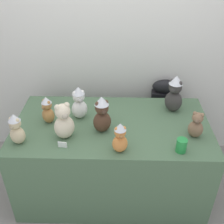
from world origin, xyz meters
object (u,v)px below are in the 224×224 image
object	(u,v)px
instrument_case	(162,117)
party_cup_green	(181,145)
teddy_bear_mocha	(196,126)
teddy_bear_caramel	(48,110)
teddy_bear_charcoal	(174,94)
teddy_bear_cocoa	(102,115)
teddy_bear_ginger	(120,138)
display_table	(112,157)
teddy_bear_cream	(64,122)
teddy_bear_snow	(79,103)
teddy_bear_sand	(16,129)

from	to	relation	value
instrument_case	party_cup_green	distance (m)	1.00
teddy_bear_mocha	teddy_bear_caramel	bearing A→B (deg)	-164.56
teddy_bear_charcoal	instrument_case	bearing A→B (deg)	126.04
teddy_bear_cocoa	teddy_bear_ginger	bearing A→B (deg)	-83.54
display_table	instrument_case	size ratio (longest dim) A/B	1.83
teddy_bear_mocha	party_cup_green	bearing A→B (deg)	-104.55
display_table	teddy_bear_cream	size ratio (longest dim) A/B	5.34
teddy_bear_charcoal	party_cup_green	world-z (taller)	teddy_bear_charcoal
instrument_case	teddy_bear_snow	xyz separation A→B (m)	(-0.83, -0.49, 0.47)
teddy_bear_charcoal	teddy_bear_cream	xyz separation A→B (m)	(-0.93, -0.42, -0.03)
instrument_case	teddy_bear_mocha	xyz separation A→B (m)	(0.13, -0.74, 0.43)
party_cup_green	teddy_bear_sand	bearing A→B (deg)	177.13
display_table	teddy_bear_caramel	distance (m)	0.75
teddy_bear_snow	teddy_bear_mocha	world-z (taller)	teddy_bear_snow
teddy_bear_charcoal	teddy_bear_ginger	bearing A→B (deg)	-96.06
teddy_bear_cocoa	teddy_bear_cream	world-z (taller)	teddy_bear_cocoa
teddy_bear_cream	teddy_bear_mocha	distance (m)	1.05
teddy_bear_sand	teddy_bear_caramel	xyz separation A→B (m)	(0.17, 0.29, -0.01)
teddy_bear_snow	teddy_bear_sand	size ratio (longest dim) A/B	1.14
party_cup_green	teddy_bear_mocha	bearing A→B (deg)	52.28
teddy_bear_sand	teddy_bear_caramel	bearing A→B (deg)	78.57
teddy_bear_cream	instrument_case	bearing A→B (deg)	12.75
teddy_bear_cream	teddy_bear_ginger	world-z (taller)	teddy_bear_cream
teddy_bear_caramel	teddy_bear_ginger	distance (m)	0.72
instrument_case	teddy_bear_mocha	distance (m)	0.86
teddy_bear_charcoal	teddy_bear_mocha	world-z (taller)	teddy_bear_charcoal
instrument_case	teddy_bear_cream	xyz separation A→B (m)	(-0.91, -0.78, 0.47)
instrument_case	teddy_bear_snow	bearing A→B (deg)	-145.83
teddy_bear_mocha	teddy_bear_caramel	distance (m)	1.23
teddy_bear_caramel	teddy_bear_cocoa	bearing A→B (deg)	19.77
teddy_bear_caramel	teddy_bear_mocha	bearing A→B (deg)	25.41
teddy_bear_cream	teddy_bear_sand	bearing A→B (deg)	165.47
teddy_bear_cream	party_cup_green	distance (m)	0.92
teddy_bear_snow	teddy_bear_ginger	xyz separation A→B (m)	(0.36, -0.44, -0.02)
teddy_bear_caramel	teddy_bear_charcoal	bearing A→B (deg)	44.36
teddy_bear_cream	teddy_bear_mocha	world-z (taller)	teddy_bear_cream
teddy_bear_snow	teddy_bear_cocoa	distance (m)	0.29
teddy_bear_sand	teddy_bear_caramel	world-z (taller)	teddy_bear_sand
teddy_bear_ginger	teddy_bear_charcoal	bearing A→B (deg)	38.74
teddy_bear_cocoa	teddy_bear_mocha	size ratio (longest dim) A/B	1.41
teddy_bear_charcoal	party_cup_green	bearing A→B (deg)	-58.59
teddy_bear_snow	teddy_bear_cocoa	world-z (taller)	teddy_bear_cocoa
teddy_bear_snow	instrument_case	bearing A→B (deg)	10.88
teddy_bear_ginger	party_cup_green	xyz separation A→B (m)	(0.46, 0.01, -0.07)
instrument_case	teddy_bear_sand	xyz separation A→B (m)	(-1.26, -0.86, 0.45)
teddy_bear_ginger	teddy_bear_caramel	bearing A→B (deg)	138.34
teddy_bear_snow	teddy_bear_caramel	size ratio (longest dim) A/B	1.22
teddy_bear_caramel	display_table	bearing A→B (deg)	32.29
teddy_bear_sand	teddy_bear_mocha	distance (m)	1.40
display_table	teddy_bear_mocha	xyz separation A→B (m)	(0.67, -0.16, 0.50)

